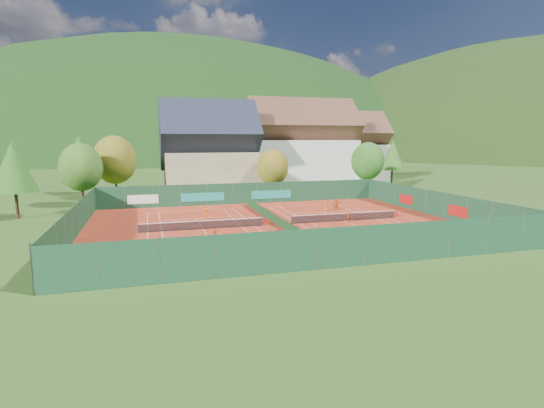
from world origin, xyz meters
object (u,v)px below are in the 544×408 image
(player_left_mid, at_px, (216,236))
(player_right_far_b, at_px, (336,205))
(player_left_far, at_px, (206,215))
(player_right_near, at_px, (349,217))
(hotel_block_b, at_px, (348,151))
(ball_hopper, at_px, (447,233))
(hotel_block_a, at_px, (301,149))
(player_right_far_a, at_px, (326,206))
(player_left_near, at_px, (199,242))
(chalet, at_px, (209,154))

(player_left_mid, xyz_separation_m, player_right_far_b, (17.69, 12.81, 0.16))
(player_left_far, xyz_separation_m, player_right_near, (15.08, -5.65, -0.09))
(player_left_mid, distance_m, player_left_far, 10.68)
(hotel_block_b, relative_size, ball_hopper, 21.60)
(player_left_far, bearing_deg, hotel_block_a, -98.01)
(hotel_block_b, relative_size, player_right_far_b, 11.05)
(ball_hopper, distance_m, player_left_far, 25.41)
(ball_hopper, bearing_deg, player_right_near, 118.74)
(player_right_far_b, bearing_deg, player_right_far_a, -8.80)
(hotel_block_b, height_order, player_left_far, hotel_block_b)
(player_right_near, bearing_deg, ball_hopper, -105.70)
(player_right_far_a, bearing_deg, ball_hopper, 110.37)
(hotel_block_b, height_order, player_right_far_b, hotel_block_b)
(player_left_mid, bearing_deg, player_left_near, -111.77)
(chalet, distance_m, hotel_block_b, 35.85)
(chalet, height_order, player_left_mid, chalet)
(hotel_block_a, xyz_separation_m, player_right_far_b, (-5.95, -29.31, -6.60))
(player_left_near, distance_m, player_left_mid, 2.55)
(player_left_near, bearing_deg, player_right_far_b, -6.27)
(player_left_mid, bearing_deg, hotel_block_a, 79.71)
(ball_hopper, height_order, player_right_far_b, player_right_far_b)
(chalet, bearing_deg, player_right_far_b, -60.77)
(player_right_near, bearing_deg, player_left_mid, 153.36)
(player_left_near, relative_size, player_right_far_a, 1.03)
(chalet, xyz_separation_m, player_left_far, (-4.10, -25.46, -5.90))
(player_left_near, distance_m, player_right_near, 18.63)
(player_right_far_a, bearing_deg, player_left_near, 44.49)
(chalet, xyz_separation_m, player_right_near, (10.98, -31.11, -5.99))
(hotel_block_a, bearing_deg, player_right_far_a, -104.18)
(hotel_block_a, xyz_separation_m, player_right_far_a, (-7.44, -29.44, -6.74))
(player_left_near, height_order, player_right_far_b, player_right_far_b)
(ball_hopper, relative_size, player_right_far_a, 0.62)
(player_left_far, bearing_deg, chalet, -70.87)
(ball_hopper, bearing_deg, player_left_mid, 167.65)
(player_left_near, xyz_separation_m, player_right_far_b, (19.36, 14.74, 0.12))
(player_left_far, bearing_deg, player_left_mid, 115.36)
(player_right_far_a, relative_size, player_right_far_b, 0.83)
(hotel_block_b, xyz_separation_m, player_left_near, (-39.31, -52.06, -5.96))
(player_left_near, height_order, player_right_near, player_left_near)
(player_left_mid, height_order, player_right_near, player_right_near)
(chalet, relative_size, player_left_near, 12.23)
(player_left_near, height_order, player_left_far, player_left_far)
(chalet, distance_m, player_right_far_b, 27.35)
(chalet, xyz_separation_m, hotel_block_b, (33.00, 14.00, -0.01))
(player_left_far, distance_m, player_right_far_b, 17.28)
(chalet, height_order, player_right_far_a, chalet)
(ball_hopper, bearing_deg, hotel_block_b, 72.96)
(hotel_block_b, height_order, player_left_mid, hotel_block_b)
(ball_hopper, bearing_deg, player_left_far, 143.15)
(player_right_far_b, bearing_deg, hotel_block_b, -131.88)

